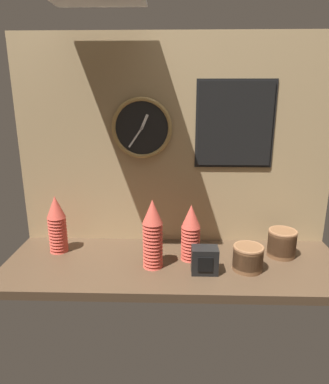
{
  "coord_description": "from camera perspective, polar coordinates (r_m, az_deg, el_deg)",
  "views": [
    {
      "loc": [
        -0.0,
        -1.47,
        0.77
      ],
      "look_at": [
        -0.05,
        0.04,
        0.33
      ],
      "focal_mm": 32.0,
      "sensor_mm": 36.0,
      "label": 1
    }
  ],
  "objects": [
    {
      "name": "cup_stack_center_right",
      "position": [
        1.63,
        4.51,
        -6.73
      ],
      "size": [
        0.09,
        0.09,
        0.27
      ],
      "color": "#DB4C3D",
      "rests_on": "ground_plane"
    },
    {
      "name": "cup_stack_far_left",
      "position": [
        1.78,
        -17.38,
        -5.12
      ],
      "size": [
        0.09,
        0.09,
        0.29
      ],
      "color": "#DB4C3D",
      "rests_on": "ground_plane"
    },
    {
      "name": "cup_stack_center",
      "position": [
        1.55,
        -1.88,
        -7.0
      ],
      "size": [
        0.09,
        0.09,
        0.32
      ],
      "color": "#DB4C3D",
      "rests_on": "ground_plane"
    },
    {
      "name": "wall_clock",
      "position": [
        1.72,
        -3.7,
        10.57
      ],
      "size": [
        0.3,
        0.03,
        0.3
      ],
      "color": "black"
    },
    {
      "name": "ground_plane",
      "position": [
        1.67,
        1.67,
        -12.04
      ],
      "size": [
        1.6,
        0.56,
        0.04
      ],
      "primitive_type": "cube",
      "color": "#4C3826"
    },
    {
      "name": "wall_tiled_back",
      "position": [
        1.75,
        1.84,
        8.15
      ],
      "size": [
        1.6,
        0.03,
        1.05
      ],
      "color": "tan",
      "rests_on": "ground_plane"
    },
    {
      "name": "bowl_stack_far_right",
      "position": [
        1.78,
        19.07,
        -7.95
      ],
      "size": [
        0.14,
        0.14,
        0.13
      ],
      "color": "brown",
      "rests_on": "ground_plane"
    },
    {
      "name": "bowl_stack_right",
      "position": [
        1.61,
        13.85,
        -10.5
      ],
      "size": [
        0.14,
        0.14,
        0.11
      ],
      "color": "brown",
      "rests_on": "ground_plane"
    },
    {
      "name": "napkin_dispenser",
      "position": [
        1.55,
        6.82,
        -11.21
      ],
      "size": [
        0.12,
        0.08,
        0.12
      ],
      "color": "black",
      "rests_on": "ground_plane"
    },
    {
      "name": "menu_board",
      "position": [
        1.75,
        11.78,
        10.97
      ],
      "size": [
        0.39,
        0.01,
        0.43
      ],
      "color": "black"
    }
  ]
}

